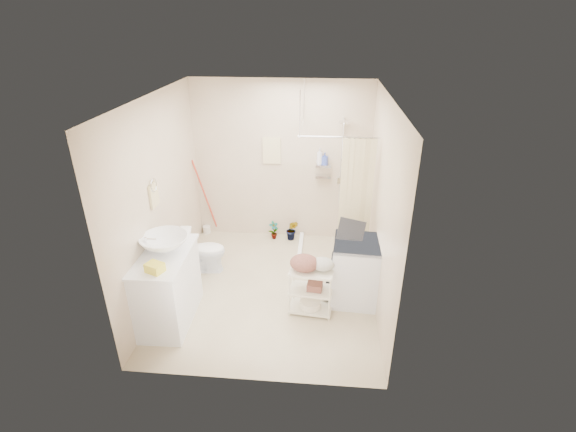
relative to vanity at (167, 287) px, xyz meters
name	(u,v)px	position (x,y,z in m)	size (l,w,h in m)	color
floor	(270,289)	(1.16, 0.71, -0.46)	(3.20, 3.20, 0.00)	beige
ceiling	(266,97)	(1.16, 0.71, 2.14)	(2.80, 3.20, 0.04)	silver
wall_back	(281,163)	(1.16, 2.31, 0.84)	(2.80, 0.04, 2.60)	beige
wall_front	(246,276)	(1.16, -0.89, 0.84)	(2.80, 0.04, 2.60)	beige
wall_left	(160,200)	(-0.24, 0.71, 0.84)	(0.04, 3.20, 2.60)	beige
wall_right	(382,208)	(2.56, 0.71, 0.84)	(0.04, 3.20, 2.60)	beige
vanity	(167,287)	(0.00, 0.00, 0.00)	(0.59, 1.05, 0.93)	white
sink	(165,244)	(0.01, 0.09, 0.56)	(0.56, 0.56, 0.19)	white
counter_basket	(155,268)	(0.06, -0.35, 0.51)	(0.18, 0.14, 0.10)	yellow
floor_basket	(174,326)	(0.12, -0.24, -0.38)	(0.29, 0.23, 0.16)	gold
toilet	(203,250)	(0.12, 1.12, -0.14)	(0.37, 0.64, 0.66)	white
mop	(204,197)	(-0.15, 2.25, 0.21)	(0.13, 0.13, 1.36)	#C63C2A
potted_plant_a	(274,230)	(1.04, 2.15, -0.30)	(0.17, 0.11, 0.32)	brown
potted_plant_b	(292,230)	(1.35, 2.15, -0.28)	(0.20, 0.16, 0.36)	brown
hanging_towel	(272,151)	(1.01, 2.29, 1.04)	(0.28, 0.03, 0.42)	beige
towel_ring	(154,194)	(-0.22, 0.51, 1.01)	(0.04, 0.22, 0.34)	beige
tp_holder	(170,238)	(-0.20, 0.76, 0.26)	(0.08, 0.12, 0.14)	white
shower	(335,192)	(2.01, 1.76, 0.59)	(1.10, 1.10, 2.10)	white
shampoo_bottle_a	(320,156)	(1.77, 2.24, 0.98)	(0.10, 0.10, 0.26)	silver
shampoo_bottle_b	(325,159)	(1.85, 2.23, 0.95)	(0.08, 0.09, 0.19)	#3448A4
washing_machine	(356,271)	(2.30, 0.61, -0.03)	(0.59, 0.61, 0.87)	silver
laundry_rack	(311,287)	(1.73, 0.30, -0.09)	(0.54, 0.31, 0.74)	silver
ironing_board	(344,262)	(2.14, 0.58, 0.12)	(0.33, 0.10, 1.17)	black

